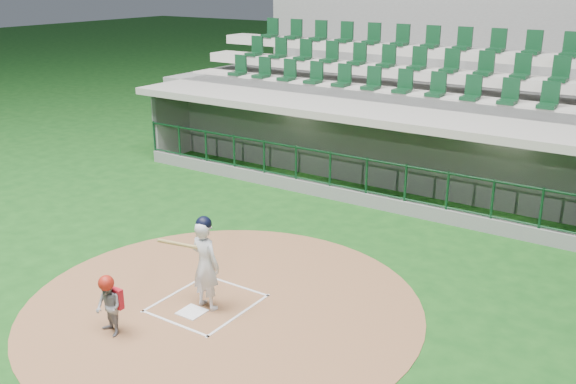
% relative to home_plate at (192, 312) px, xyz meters
% --- Properties ---
extents(ground, '(120.00, 120.00, 0.00)m').
position_rel_home_plate_xyz_m(ground, '(0.00, 0.70, -0.02)').
color(ground, '#124213').
rests_on(ground, ground).
extents(dirt_circle, '(7.20, 7.20, 0.01)m').
position_rel_home_plate_xyz_m(dirt_circle, '(0.30, 0.50, -0.02)').
color(dirt_circle, brown).
rests_on(dirt_circle, ground).
extents(home_plate, '(0.43, 0.43, 0.02)m').
position_rel_home_plate_xyz_m(home_plate, '(0.00, 0.00, 0.00)').
color(home_plate, white).
rests_on(home_plate, dirt_circle).
extents(batter_box_chalk, '(1.55, 1.80, 0.01)m').
position_rel_home_plate_xyz_m(batter_box_chalk, '(0.00, 0.40, -0.00)').
color(batter_box_chalk, silver).
rests_on(batter_box_chalk, ground).
extents(dugout_structure, '(16.40, 3.70, 3.00)m').
position_rel_home_plate_xyz_m(dugout_structure, '(0.12, 8.53, 0.94)').
color(dugout_structure, slate).
rests_on(dugout_structure, ground).
extents(seating_deck, '(17.00, 6.72, 5.15)m').
position_rel_home_plate_xyz_m(seating_deck, '(0.00, 11.61, 1.40)').
color(seating_deck, slate).
rests_on(seating_deck, ground).
extents(batter, '(0.86, 0.87, 1.74)m').
position_rel_home_plate_xyz_m(batter, '(0.09, 0.31, 0.87)').
color(batter, silver).
rests_on(batter, dirt_circle).
extents(catcher, '(0.56, 0.48, 1.07)m').
position_rel_home_plate_xyz_m(catcher, '(-0.64, -1.27, 0.53)').
color(catcher, gray).
rests_on(catcher, dirt_circle).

